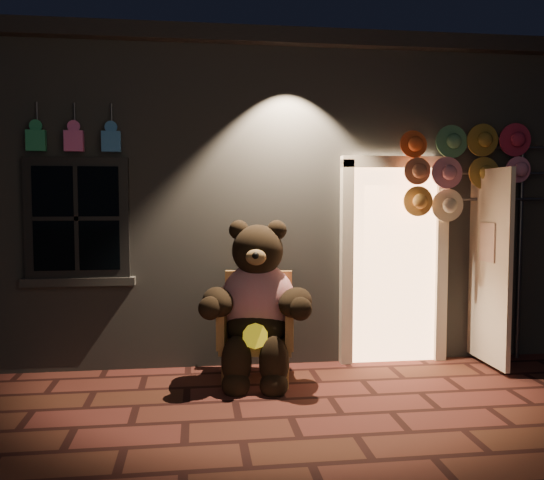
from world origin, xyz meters
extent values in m
plane|color=#572521|center=(0.00, 0.00, 0.00)|extent=(60.00, 60.00, 0.00)
cube|color=slate|center=(0.00, 4.00, 1.65)|extent=(7.00, 5.00, 3.30)
cube|color=black|center=(0.00, 4.00, 3.38)|extent=(7.30, 5.30, 0.16)
cube|color=black|center=(-1.90, 1.46, 1.55)|extent=(1.00, 0.10, 1.20)
cube|color=black|center=(-1.90, 1.43, 1.55)|extent=(0.82, 0.06, 1.02)
cube|color=slate|center=(-1.90, 1.46, 0.92)|extent=(1.10, 0.14, 0.08)
cube|color=#E5A067|center=(1.35, 1.48, 1.05)|extent=(0.92, 0.10, 2.10)
cube|color=beige|center=(0.83, 1.44, 1.05)|extent=(0.12, 0.12, 2.20)
cube|color=beige|center=(1.87, 1.44, 1.05)|extent=(0.12, 0.12, 2.20)
cube|color=beige|center=(1.35, 1.44, 2.13)|extent=(1.16, 0.12, 0.12)
cube|color=beige|center=(2.25, 1.10, 1.05)|extent=(0.05, 0.80, 2.00)
cube|color=#268C5A|center=(-2.25, 1.38, 2.30)|extent=(0.18, 0.07, 0.20)
cylinder|color=#59595E|center=(-2.25, 1.44, 2.55)|extent=(0.02, 0.02, 0.25)
cube|color=#DF5BA4|center=(-1.90, 1.38, 2.30)|extent=(0.18, 0.07, 0.20)
cylinder|color=#59595E|center=(-1.90, 1.44, 2.55)|extent=(0.02, 0.02, 0.25)
cube|color=#3474B8|center=(-1.55, 1.38, 2.30)|extent=(0.18, 0.07, 0.20)
cylinder|color=#59595E|center=(-1.55, 1.44, 2.55)|extent=(0.02, 0.02, 0.25)
cube|color=#A97841|center=(-0.17, 0.99, 0.35)|extent=(0.76, 0.73, 0.10)
cube|color=#A97841|center=(-0.12, 1.28, 0.69)|extent=(0.67, 0.19, 0.67)
cube|color=#A97841|center=(-0.48, 1.03, 0.54)|extent=(0.17, 0.58, 0.38)
cube|color=#A97841|center=(0.14, 0.92, 0.54)|extent=(0.17, 0.58, 0.38)
cylinder|color=#A97841|center=(-0.50, 0.78, 0.15)|extent=(0.05, 0.05, 0.31)
cylinder|color=#A97841|center=(0.07, 0.68, 0.15)|extent=(0.05, 0.05, 0.31)
cylinder|color=#A97841|center=(-0.40, 1.31, 0.15)|extent=(0.05, 0.05, 0.31)
cylinder|color=#A97841|center=(0.16, 1.21, 0.15)|extent=(0.05, 0.05, 0.31)
ellipsoid|color=#AF1227|center=(-0.15, 1.05, 0.75)|extent=(0.81, 0.69, 0.76)
ellipsoid|color=black|center=(-0.16, 0.97, 0.53)|extent=(0.67, 0.60, 0.36)
sphere|color=black|center=(-0.16, 1.00, 1.25)|extent=(0.57, 0.57, 0.49)
sphere|color=black|center=(-0.33, 1.06, 1.44)|extent=(0.19, 0.19, 0.19)
sphere|color=black|center=(0.03, 1.00, 1.44)|extent=(0.19, 0.19, 0.19)
ellipsoid|color=olive|center=(-0.20, 0.78, 1.21)|extent=(0.21, 0.16, 0.15)
ellipsoid|color=black|center=(-0.55, 0.88, 0.78)|extent=(0.36, 0.54, 0.28)
ellipsoid|color=black|center=(0.17, 0.76, 0.78)|extent=(0.49, 0.57, 0.28)
ellipsoid|color=black|center=(-0.39, 0.68, 0.27)|extent=(0.28, 0.28, 0.47)
ellipsoid|color=black|center=(-0.05, 0.62, 0.27)|extent=(0.28, 0.28, 0.47)
sphere|color=black|center=(-0.40, 0.62, 0.08)|extent=(0.26, 0.26, 0.26)
sphere|color=black|center=(-0.06, 0.56, 0.08)|extent=(0.26, 0.26, 0.26)
cylinder|color=yellow|center=(-0.22, 0.65, 0.51)|extent=(0.25, 0.13, 0.23)
cylinder|color=#59595E|center=(2.74, 1.38, 1.24)|extent=(0.04, 0.04, 2.47)
cylinder|color=#59595E|center=(2.47, 1.36, 2.29)|extent=(1.10, 0.03, 0.03)
cylinder|color=#59595E|center=(2.47, 1.36, 2.01)|extent=(1.10, 0.03, 0.03)
cylinder|color=#59595E|center=(2.47, 1.36, 1.74)|extent=(1.10, 0.03, 0.03)
cylinder|color=#DC5121|center=(1.50, 1.30, 2.33)|extent=(0.31, 0.11, 0.31)
cylinder|color=#4A865B|center=(1.87, 1.27, 2.33)|extent=(0.31, 0.11, 0.31)
cylinder|color=olive|center=(2.23, 1.24, 2.33)|extent=(0.31, 0.11, 0.31)
cylinder|color=#AC2343|center=(2.60, 1.30, 2.33)|extent=(0.31, 0.11, 0.31)
cylinder|color=#BC704E|center=(1.50, 1.27, 2.01)|extent=(0.31, 0.11, 0.31)
cylinder|color=#CD7B91|center=(1.87, 1.24, 2.01)|extent=(0.31, 0.11, 0.31)
cylinder|color=olive|center=(2.23, 1.30, 2.01)|extent=(0.31, 0.11, 0.31)
cylinder|color=pink|center=(2.60, 1.27, 2.01)|extent=(0.31, 0.11, 0.31)
cylinder|color=#FFAC46|center=(1.50, 1.24, 1.69)|extent=(0.31, 0.11, 0.31)
cylinder|color=beige|center=(1.87, 1.30, 1.69)|extent=(0.31, 0.11, 0.31)
camera|label=1|loc=(-0.74, -4.43, 1.73)|focal=38.00mm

